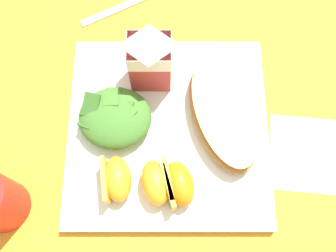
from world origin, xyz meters
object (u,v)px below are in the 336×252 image
at_px(white_plate, 168,130).
at_px(green_salad_pile, 115,118).
at_px(orange_wedge_rear, 178,184).
at_px(milk_carton, 150,58).
at_px(cheesy_pizza_bread, 222,115).
at_px(orange_wedge_front, 116,179).
at_px(orange_wedge_middle, 157,182).
at_px(paper_napkin, 310,154).

relative_size(white_plate, green_salad_pile, 2.78).
bearing_deg(green_salad_pile, orange_wedge_rear, -46.85).
relative_size(white_plate, milk_carton, 2.55).
height_order(cheesy_pizza_bread, orange_wedge_front, orange_wedge_front).
bearing_deg(white_plate, cheesy_pizza_bread, 9.90).
distance_m(green_salad_pile, orange_wedge_front, 0.08).
relative_size(cheesy_pizza_bread, orange_wedge_middle, 2.82).
relative_size(cheesy_pizza_bread, paper_napkin, 1.69).
xyz_separation_m(orange_wedge_front, orange_wedge_rear, (0.08, -0.01, 0.00)).
distance_m(orange_wedge_rear, paper_napkin, 0.20).
distance_m(cheesy_pizza_bread, orange_wedge_middle, 0.13).
height_order(cheesy_pizza_bread, green_salad_pile, green_salad_pile).
distance_m(orange_wedge_front, paper_napkin, 0.27).
distance_m(white_plate, orange_wedge_middle, 0.09).
relative_size(milk_carton, orange_wedge_front, 1.71).
bearing_deg(green_salad_pile, milk_carton, 55.67).
bearing_deg(orange_wedge_front, green_salad_pile, 93.83).
relative_size(white_plate, orange_wedge_front, 4.36).
xyz_separation_m(white_plate, milk_carton, (-0.02, 0.08, 0.07)).
relative_size(milk_carton, orange_wedge_rear, 1.63).
relative_size(white_plate, orange_wedge_rear, 4.14).
height_order(milk_carton, orange_wedge_middle, milk_carton).
relative_size(cheesy_pizza_bread, orange_wedge_front, 2.89).
relative_size(orange_wedge_middle, paper_napkin, 0.60).
distance_m(cheesy_pizza_bread, orange_wedge_front, 0.17).
bearing_deg(paper_napkin, orange_wedge_middle, -167.57).
height_order(orange_wedge_rear, paper_napkin, orange_wedge_rear).
height_order(white_plate, orange_wedge_front, orange_wedge_front).
bearing_deg(green_salad_pile, orange_wedge_middle, -56.83).
xyz_separation_m(white_plate, paper_napkin, (0.20, -0.03, -0.01)).
height_order(cheesy_pizza_bread, orange_wedge_middle, orange_wedge_middle).
distance_m(white_plate, green_salad_pile, 0.08).
xyz_separation_m(green_salad_pile, orange_wedge_middle, (0.06, -0.09, -0.00)).
bearing_deg(milk_carton, orange_wedge_front, -105.32).
xyz_separation_m(white_plate, green_salad_pile, (-0.07, 0.01, 0.03)).
bearing_deg(cheesy_pizza_bread, paper_napkin, -20.26).
bearing_deg(paper_napkin, orange_wedge_front, -170.87).
height_order(orange_wedge_middle, orange_wedge_rear, same).
relative_size(white_plate, paper_napkin, 2.55).
bearing_deg(paper_napkin, orange_wedge_rear, -165.19).
bearing_deg(orange_wedge_middle, cheesy_pizza_bread, 46.48).
height_order(milk_carton, orange_wedge_front, milk_carton).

